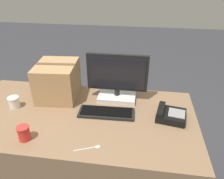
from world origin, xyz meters
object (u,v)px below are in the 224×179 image
object	(u,v)px
monitor	(117,81)
paper_cup_left	(14,102)
keyboard	(106,113)
paper_cup_right	(24,133)
desk_phone	(170,115)
spoon	(92,148)
cardboard_box	(58,81)

from	to	relation	value
monitor	paper_cup_left	xyz separation A→B (m)	(-0.79, -0.25, -0.12)
monitor	paper_cup_left	world-z (taller)	monitor
keyboard	paper_cup_right	bearing A→B (deg)	-145.63
paper_cup_right	monitor	bearing A→B (deg)	48.01
desk_phone	paper_cup_left	size ratio (longest dim) A/B	2.60
monitor	spoon	world-z (taller)	monitor
spoon	keyboard	bearing A→B (deg)	62.79
keyboard	paper_cup_left	world-z (taller)	paper_cup_left
keyboard	paper_cup_left	xyz separation A→B (m)	(-0.74, -0.01, 0.03)
paper_cup_right	cardboard_box	distance (m)	0.56
cardboard_box	keyboard	bearing A→B (deg)	-24.56
monitor	cardboard_box	bearing A→B (deg)	-176.11
spoon	cardboard_box	xyz separation A→B (m)	(-0.42, 0.57, 0.15)
paper_cup_right	cardboard_box	xyz separation A→B (m)	(0.03, 0.55, 0.10)
paper_cup_right	spoon	distance (m)	0.45
paper_cup_left	cardboard_box	distance (m)	0.38
spoon	paper_cup_right	bearing A→B (deg)	155.58
desk_phone	spoon	world-z (taller)	desk_phone
paper_cup_left	cardboard_box	xyz separation A→B (m)	(0.29, 0.22, 0.10)
monitor	keyboard	size ratio (longest dim) A/B	1.16
keyboard	desk_phone	xyz separation A→B (m)	(0.47, 0.01, 0.02)
paper_cup_left	desk_phone	bearing A→B (deg)	1.18
paper_cup_left	paper_cup_right	size ratio (longest dim) A/B	0.89
monitor	spoon	distance (m)	0.63
desk_phone	paper_cup_left	bearing A→B (deg)	-168.68
keyboard	desk_phone	size ratio (longest dim) A/B	1.81
desk_phone	paper_cup_right	bearing A→B (deg)	-148.97
keyboard	spoon	distance (m)	0.37
monitor	cardboard_box	world-z (taller)	monitor
paper_cup_left	spoon	size ratio (longest dim) A/B	0.55
desk_phone	paper_cup_right	xyz separation A→B (m)	(-0.95, -0.36, 0.02)
monitor	desk_phone	bearing A→B (deg)	-28.06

